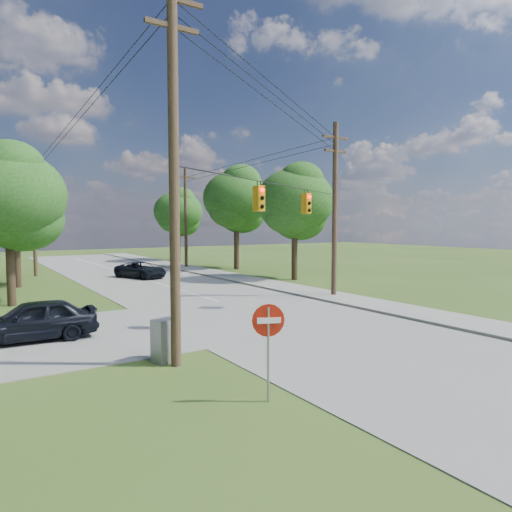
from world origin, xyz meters
TOP-DOWN VIEW (x-y plane):
  - ground at (0.00, 0.00)m, footprint 140.00×140.00m
  - main_road at (2.00, 5.00)m, footprint 10.00×100.00m
  - sidewalk_east at (8.70, 5.00)m, footprint 2.60×100.00m
  - pole_sw at (-4.60, 0.40)m, footprint 2.00×0.32m
  - pole_ne at (8.90, 8.00)m, footprint 2.00×0.32m
  - pole_north_e at (8.90, 30.00)m, footprint 2.00×0.32m
  - pole_north_w at (-5.00, 30.00)m, footprint 2.00×0.32m
  - power_lines at (1.50, 11.54)m, footprint 13.93×29.62m
  - traffic_signals at (2.55, 4.43)m, footprint 4.91×3.27m
  - tree_w_near at (-8.00, 15.00)m, footprint 6.00×6.00m
  - tree_w_mid at (-7.00, 23.00)m, footprint 6.40×6.40m
  - tree_e_near at (12.00, 16.00)m, footprint 6.20×6.20m
  - tree_e_mid at (12.50, 26.00)m, footprint 6.60×6.60m
  - tree_e_far at (11.50, 38.00)m, footprint 5.80×5.80m
  - car_cross_dark at (-7.98, 6.07)m, footprint 4.66×2.04m
  - car_main_north at (2.04, 23.64)m, footprint 3.77×5.11m
  - control_cabinet at (-4.73, 1.00)m, footprint 0.90×0.76m
  - do_not_enter_sign at (-3.82, -3.58)m, footprint 0.77×0.35m

SIDE VIEW (x-z plane):
  - ground at x=0.00m, z-range 0.00..0.00m
  - main_road at x=2.00m, z-range 0.00..0.03m
  - sidewalk_east at x=8.70m, z-range 0.00..0.12m
  - car_main_north at x=2.04m, z-range 0.03..1.32m
  - control_cabinet at x=-4.73m, z-range 0.00..1.39m
  - car_cross_dark at x=-7.98m, z-range 0.03..1.60m
  - do_not_enter_sign at x=-3.82m, z-range 0.56..3.03m
  - pole_north_e at x=8.90m, z-range 0.13..10.13m
  - pole_north_w at x=-5.00m, z-range 0.13..10.13m
  - pole_ne at x=8.90m, z-range 0.22..10.72m
  - traffic_signals at x=2.55m, z-range 4.97..6.02m
  - tree_e_far at x=11.50m, z-range 1.76..10.08m
  - tree_w_near at x=-8.00m, z-range 1.72..10.12m
  - pole_sw at x=-4.60m, z-range 0.23..12.23m
  - tree_e_near at x=12.00m, z-range 1.85..10.66m
  - tree_w_mid at x=-7.00m, z-range 1.97..11.19m
  - tree_e_mid at x=12.50m, z-range 2.09..11.73m
  - power_lines at x=1.50m, z-range 6.69..11.62m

